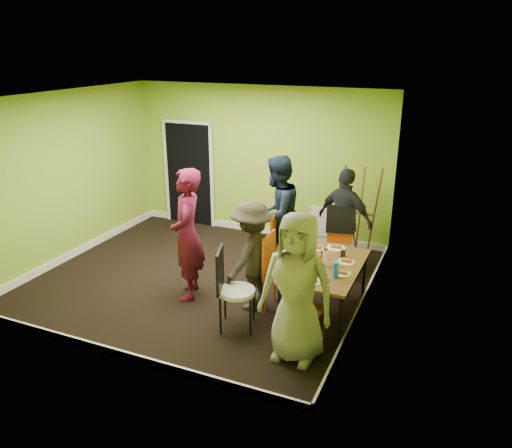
# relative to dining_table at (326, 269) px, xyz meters

# --- Properties ---
(ground) EXTENTS (5.00, 5.00, 0.00)m
(ground) POSITION_rel_dining_table_xyz_m (-2.05, 0.32, -0.70)
(ground) COLOR black
(ground) RESTS_ON ground
(room_walls) EXTENTS (5.04, 4.54, 2.82)m
(room_walls) POSITION_rel_dining_table_xyz_m (-2.07, 0.36, 0.29)
(room_walls) COLOR #94BE31
(room_walls) RESTS_ON ground
(dining_table) EXTENTS (0.90, 1.50, 0.75)m
(dining_table) POSITION_rel_dining_table_xyz_m (0.00, 0.00, 0.00)
(dining_table) COLOR black
(dining_table) RESTS_ON ground
(chair_left_far) EXTENTS (0.51, 0.51, 1.05)m
(chair_left_far) POSITION_rel_dining_table_xyz_m (-0.94, 0.82, -0.10)
(chair_left_far) COLOR orange
(chair_left_far) RESTS_ON ground
(chair_left_near) EXTENTS (0.46, 0.46, 1.09)m
(chair_left_near) POSITION_rel_dining_table_xyz_m (-0.66, -0.07, -0.08)
(chair_left_near) COLOR orange
(chair_left_near) RESTS_ON ground
(chair_back_end) EXTENTS (0.54, 0.61, 1.09)m
(chair_back_end) POSITION_rel_dining_table_xyz_m (-0.17, 1.43, 0.08)
(chair_back_end) COLOR orange
(chair_back_end) RESTS_ON ground
(chair_front_end) EXTENTS (0.48, 0.48, 0.96)m
(chair_front_end) POSITION_rel_dining_table_xyz_m (-0.05, -0.78, -0.15)
(chair_front_end) COLOR orange
(chair_front_end) RESTS_ON ground
(chair_bentwood) EXTENTS (0.54, 0.53, 1.09)m
(chair_bentwood) POSITION_rel_dining_table_xyz_m (-1.02, -0.76, -0.09)
(chair_bentwood) COLOR black
(chair_bentwood) RESTS_ON ground
(easel) EXTENTS (0.64, 0.60, 1.61)m
(easel) POSITION_rel_dining_table_xyz_m (-0.00, 2.23, 0.10)
(easel) COLOR brown
(easel) RESTS_ON ground
(plate_near_left) EXTENTS (0.22, 0.22, 0.01)m
(plate_near_left) POSITION_rel_dining_table_xyz_m (-0.27, 0.48, 0.06)
(plate_near_left) COLOR white
(plate_near_left) RESTS_ON dining_table
(plate_near_right) EXTENTS (0.22, 0.22, 0.01)m
(plate_near_right) POSITION_rel_dining_table_xyz_m (-0.24, -0.40, 0.06)
(plate_near_right) COLOR white
(plate_near_right) RESTS_ON dining_table
(plate_far_back) EXTENTS (0.27, 0.27, 0.01)m
(plate_far_back) POSITION_rel_dining_table_xyz_m (-0.02, 0.61, 0.06)
(plate_far_back) COLOR white
(plate_far_back) RESTS_ON dining_table
(plate_far_front) EXTENTS (0.26, 0.26, 0.01)m
(plate_far_front) POSITION_rel_dining_table_xyz_m (-0.03, -0.55, 0.06)
(plate_far_front) COLOR white
(plate_far_front) RESTS_ON dining_table
(plate_wall_back) EXTENTS (0.23, 0.23, 0.01)m
(plate_wall_back) POSITION_rel_dining_table_xyz_m (0.23, 0.19, 0.06)
(plate_wall_back) COLOR white
(plate_wall_back) RESTS_ON dining_table
(plate_wall_front) EXTENTS (0.22, 0.22, 0.01)m
(plate_wall_front) POSITION_rel_dining_table_xyz_m (0.26, -0.18, 0.06)
(plate_wall_front) COLOR white
(plate_wall_front) RESTS_ON dining_table
(thermos) EXTENTS (0.06, 0.06, 0.23)m
(thermos) POSITION_rel_dining_table_xyz_m (-0.01, -0.04, 0.17)
(thermos) COLOR white
(thermos) RESTS_ON dining_table
(blue_bottle) EXTENTS (0.07, 0.07, 0.21)m
(blue_bottle) POSITION_rel_dining_table_xyz_m (0.21, -0.31, 0.16)
(blue_bottle) COLOR blue
(blue_bottle) RESTS_ON dining_table
(orange_bottle) EXTENTS (0.03, 0.03, 0.09)m
(orange_bottle) POSITION_rel_dining_table_xyz_m (-0.11, 0.11, 0.10)
(orange_bottle) COLOR orange
(orange_bottle) RESTS_ON dining_table
(glass_mid) EXTENTS (0.06, 0.06, 0.09)m
(glass_mid) POSITION_rel_dining_table_xyz_m (-0.11, 0.24, 0.10)
(glass_mid) COLOR black
(glass_mid) RESTS_ON dining_table
(glass_back) EXTENTS (0.07, 0.07, 0.09)m
(glass_back) POSITION_rel_dining_table_xyz_m (0.14, 0.34, 0.10)
(glass_back) COLOR black
(glass_back) RESTS_ON dining_table
(glass_front) EXTENTS (0.07, 0.07, 0.08)m
(glass_front) POSITION_rel_dining_table_xyz_m (0.11, -0.44, 0.10)
(glass_front) COLOR black
(glass_front) RESTS_ON dining_table
(cup_a) EXTENTS (0.12, 0.12, 0.09)m
(cup_a) POSITION_rel_dining_table_xyz_m (-0.10, -0.25, 0.10)
(cup_a) COLOR white
(cup_a) RESTS_ON dining_table
(cup_b) EXTENTS (0.09, 0.09, 0.08)m
(cup_b) POSITION_rel_dining_table_xyz_m (0.15, -0.03, 0.10)
(cup_b) COLOR white
(cup_b) RESTS_ON dining_table
(person_standing) EXTENTS (0.70, 0.82, 1.91)m
(person_standing) POSITION_rel_dining_table_xyz_m (-1.96, -0.23, 0.26)
(person_standing) COLOR #550E24
(person_standing) RESTS_ON ground
(person_left_far) EXTENTS (0.90, 1.05, 1.89)m
(person_left_far) POSITION_rel_dining_table_xyz_m (-1.13, 1.14, 0.25)
(person_left_far) COLOR black
(person_left_far) RESTS_ON ground
(person_left_near) EXTENTS (0.79, 1.11, 1.55)m
(person_left_near) POSITION_rel_dining_table_xyz_m (-0.99, -0.17, 0.08)
(person_left_near) COLOR #2D271E
(person_left_near) RESTS_ON ground
(person_back_end) EXTENTS (1.06, 0.72, 1.67)m
(person_back_end) POSITION_rel_dining_table_xyz_m (-0.14, 1.60, 0.14)
(person_back_end) COLOR black
(person_back_end) RESTS_ON ground
(person_front_end) EXTENTS (0.90, 0.60, 1.80)m
(person_front_end) POSITION_rel_dining_table_xyz_m (-0.05, -1.05, 0.20)
(person_front_end) COLOR gray
(person_front_end) RESTS_ON ground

